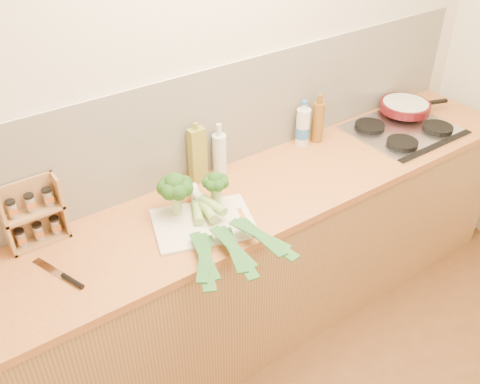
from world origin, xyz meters
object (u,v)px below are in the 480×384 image
object	(u,v)px
gas_hob	(404,129)
skillet	(406,106)
spice_rack	(34,216)
chopping_board	(204,223)
chefs_knife	(67,278)

from	to	relation	value
gas_hob	skillet	distance (m)	0.21
gas_hob	skillet	world-z (taller)	skillet
spice_rack	chopping_board	bearing A→B (deg)	-26.57
spice_rack	gas_hob	bearing A→B (deg)	-7.00
chopping_board	chefs_knife	world-z (taller)	chefs_knife
chopping_board	chefs_knife	bearing A→B (deg)	-162.91
chopping_board	spice_rack	size ratio (longest dim) A/B	1.49
gas_hob	chopping_board	world-z (taller)	gas_hob
spice_rack	skillet	bearing A→B (deg)	-3.12
skillet	spice_rack	xyz separation A→B (m)	(-2.17, 0.12, 0.06)
gas_hob	chefs_knife	bearing A→B (deg)	-178.56
chopping_board	chefs_knife	xyz separation A→B (m)	(-0.62, 0.01, 0.00)
skillet	spice_rack	size ratio (longest dim) A/B	1.46
gas_hob	chopping_board	xyz separation A→B (m)	(-1.39, -0.06, -0.01)
chopping_board	spice_rack	xyz separation A→B (m)	(-0.62, 0.31, 0.12)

